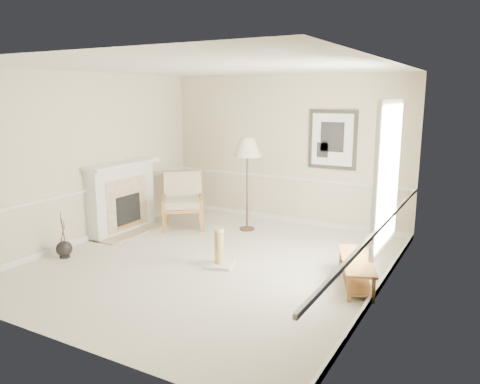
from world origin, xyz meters
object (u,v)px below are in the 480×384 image
bench (356,267)px  scratching_post (219,254)px  armchair (183,197)px  floor_vase (64,249)px  floor_lamp (247,150)px

bench → scratching_post: bearing=-170.7°
armchair → scratching_post: 2.42m
floor_vase → armchair: size_ratio=0.64×
floor_vase → scratching_post: 2.49m
armchair → floor_lamp: 1.60m
floor_lamp → bench: size_ratio=1.33×
floor_lamp → scratching_post: size_ratio=2.98×
bench → armchair: bearing=161.6°
floor_lamp → bench: bearing=-32.3°
floor_vase → armchair: 2.53m
floor_vase → scratching_post: floor_vase is taller
floor_lamp → bench: (2.53, -1.60, -1.28)m
armchair → scratching_post: bearing=-77.0°
armchair → scratching_post: armchair is taller
armchair → floor_lamp: floor_lamp is taller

